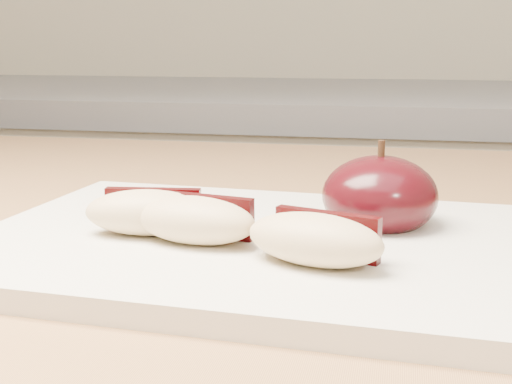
# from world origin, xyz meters

# --- Properties ---
(back_cabinet) EXTENTS (2.40, 0.62, 0.94)m
(back_cabinet) POSITION_xyz_m (0.00, 1.20, 0.47)
(back_cabinet) COLOR silver
(back_cabinet) RESTS_ON ground
(cutting_board) EXTENTS (0.34, 0.26, 0.01)m
(cutting_board) POSITION_xyz_m (-0.09, 0.38, 0.91)
(cutting_board) COLOR beige
(cutting_board) RESTS_ON island_counter
(apple_half) EXTENTS (0.09, 0.09, 0.06)m
(apple_half) POSITION_xyz_m (-0.02, 0.42, 0.93)
(apple_half) COLOR black
(apple_half) RESTS_ON cutting_board
(apple_wedge_a) EXTENTS (0.08, 0.04, 0.03)m
(apple_wedge_a) POSITION_xyz_m (-0.15, 0.37, 0.93)
(apple_wedge_a) COLOR tan
(apple_wedge_a) RESTS_ON cutting_board
(apple_wedge_b) EXTENTS (0.08, 0.05, 0.03)m
(apple_wedge_b) POSITION_xyz_m (-0.12, 0.36, 0.93)
(apple_wedge_b) COLOR tan
(apple_wedge_b) RESTS_ON cutting_board
(apple_wedge_c) EXTENTS (0.08, 0.06, 0.03)m
(apple_wedge_c) POSITION_xyz_m (-0.05, 0.33, 0.93)
(apple_wedge_c) COLOR tan
(apple_wedge_c) RESTS_ON cutting_board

